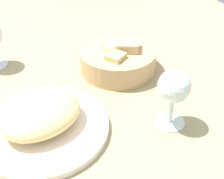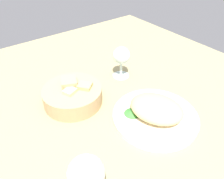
# 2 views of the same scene
# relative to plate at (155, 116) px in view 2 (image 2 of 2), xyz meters

# --- Properties ---
(ground_plane) EXTENTS (1.40, 1.40, 0.02)m
(ground_plane) POSITION_rel_plate_xyz_m (0.07, 0.14, -0.02)
(ground_plane) COLOR tan
(plate) EXTENTS (0.26, 0.26, 0.01)m
(plate) POSITION_rel_plate_xyz_m (0.00, 0.00, 0.00)
(plate) COLOR white
(plate) RESTS_ON ground_plane
(omelette) EXTENTS (0.20, 0.18, 0.05)m
(omelette) POSITION_rel_plate_xyz_m (0.00, 0.00, 0.03)
(omelette) COLOR #ECCF7F
(omelette) RESTS_ON plate
(lettuce_garnish) EXTENTS (0.05, 0.05, 0.01)m
(lettuce_garnish) POSITION_rel_plate_xyz_m (0.05, 0.05, 0.01)
(lettuce_garnish) COLOR #3E8D37
(lettuce_garnish) RESTS_ON plate
(bread_basket) EXTENTS (0.19, 0.19, 0.08)m
(bread_basket) POSITION_rel_plate_xyz_m (0.22, 0.16, 0.02)
(bread_basket) COLOR tan
(bread_basket) RESTS_ON ground_plane
(wine_glass_near) EXTENTS (0.06, 0.06, 0.12)m
(wine_glass_near) POSITION_rel_plate_xyz_m (0.24, -0.06, 0.08)
(wine_glass_near) COLOR silver
(wine_glass_near) RESTS_ON ground_plane
(wine_glass_far) EXTENTS (0.08, 0.08, 0.13)m
(wine_glass_far) POSITION_rel_plate_xyz_m (-0.08, 0.29, 0.08)
(wine_glass_far) COLOR silver
(wine_glass_far) RESTS_ON ground_plane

